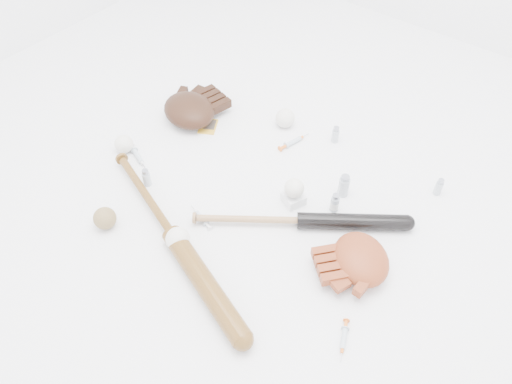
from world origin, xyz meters
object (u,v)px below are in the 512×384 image
Objects in this scene: bat_dark at (300,220)px; glove_dark at (189,110)px; bat_wood at (173,235)px; pedestal at (293,198)px.

bat_dark is 0.72m from glove_dark.
bat_wood is at bearing -38.21° from glove_dark.
glove_dark is (-0.70, 0.19, 0.02)m from bat_dark.
glove_dark reaches higher than bat_dark.
glove_dark reaches higher than bat_wood.
bat_wood is at bearing -119.02° from pedestal.
bat_wood reaches higher than bat_dark.
pedestal is (-0.08, 0.08, -0.01)m from bat_dark.
bat_dark is at bearing -44.15° from pedestal.
pedestal is (0.62, -0.11, -0.03)m from glove_dark.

